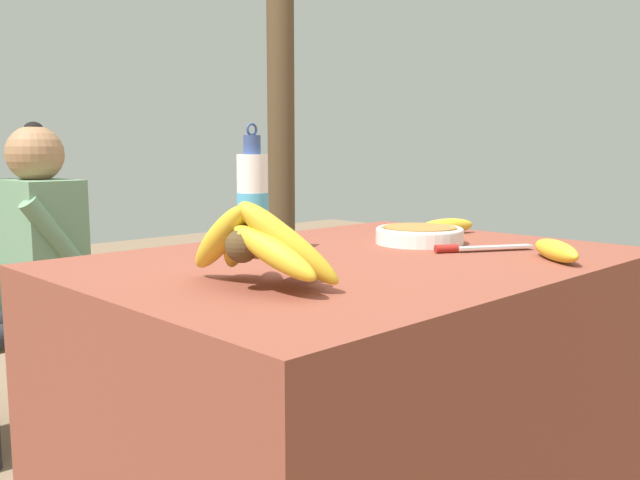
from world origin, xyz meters
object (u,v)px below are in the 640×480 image
at_px(water_bottle, 253,201).
at_px(banana_bunch_green, 207,278).
at_px(knife, 470,248).
at_px(support_post_far, 281,81).
at_px(banana_bunch_ripe, 262,242).
at_px(wooden_bench, 94,330).
at_px(seated_vendor, 29,262).
at_px(loose_banana_front, 556,250).
at_px(serving_bowl, 419,234).
at_px(loose_banana_side, 446,226).

bearing_deg(water_bottle, banana_bunch_green, 60.16).
distance_m(water_bottle, knife, 0.52).
height_order(banana_bunch_green, support_post_far, support_post_far).
height_order(banana_bunch_ripe, water_bottle, water_bottle).
bearing_deg(support_post_far, banana_bunch_green, -161.40).
relative_size(banana_bunch_ripe, knife, 1.51).
distance_m(water_bottle, support_post_far, 1.91).
xyz_separation_m(banana_bunch_ripe, banana_bunch_green, (0.91, 1.48, -0.39)).
bearing_deg(water_bottle, wooden_bench, 83.02).
bearing_deg(seated_vendor, loose_banana_front, 104.25).
height_order(water_bottle, knife, water_bottle).
bearing_deg(banana_bunch_ripe, banana_bunch_green, 58.53).
xyz_separation_m(serving_bowl, seated_vendor, (-0.49, 1.30, -0.17)).
bearing_deg(knife, wooden_bench, 128.29).
xyz_separation_m(loose_banana_front, wooden_bench, (-0.25, 1.71, -0.47)).
height_order(loose_banana_side, wooden_bench, loose_banana_side).
bearing_deg(banana_bunch_green, loose_banana_front, -99.05).
relative_size(banana_bunch_ripe, banana_bunch_green, 1.00).
distance_m(loose_banana_front, banana_bunch_green, 1.76).
distance_m(knife, banana_bunch_green, 1.57).
height_order(serving_bowl, loose_banana_front, loose_banana_front).
bearing_deg(loose_banana_front, seated_vendor, 106.27).
bearing_deg(water_bottle, loose_banana_side, -12.20).
relative_size(loose_banana_front, seated_vendor, 0.16).
distance_m(serving_bowl, seated_vendor, 1.40).
bearing_deg(water_bottle, banana_bunch_ripe, -126.66).
xyz_separation_m(loose_banana_front, loose_banana_side, (0.21, 0.43, 0.00)).
bearing_deg(water_bottle, knife, -44.75).
bearing_deg(loose_banana_side, banana_bunch_green, 87.13).
bearing_deg(water_bottle, serving_bowl, -25.82).
height_order(serving_bowl, seated_vendor, seated_vendor).
height_order(banana_bunch_ripe, banana_bunch_green, banana_bunch_ripe).
distance_m(serving_bowl, loose_banana_side, 0.21).
bearing_deg(banana_bunch_green, support_post_far, 18.60).
height_order(banana_bunch_ripe, knife, banana_bunch_ripe).
bearing_deg(seated_vendor, loose_banana_side, 117.29).
height_order(knife, banana_bunch_green, knife).
bearing_deg(support_post_far, serving_bowl, -119.63).
bearing_deg(support_post_far, wooden_bench, -169.55).
distance_m(serving_bowl, support_post_far, 1.86).
bearing_deg(loose_banana_side, serving_bowl, -163.41).
bearing_deg(loose_banana_side, water_bottle, 167.80).
height_order(seated_vendor, support_post_far, support_post_far).
relative_size(water_bottle, loose_banana_side, 1.51).
relative_size(loose_banana_front, support_post_far, 0.06).
bearing_deg(loose_banana_front, banana_bunch_green, 80.95).
bearing_deg(knife, loose_banana_front, -53.54).
xyz_separation_m(serving_bowl, knife, (-0.03, -0.17, -0.01)).
relative_size(loose_banana_front, banana_bunch_green, 0.52).
distance_m(loose_banana_front, knife, 0.20).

